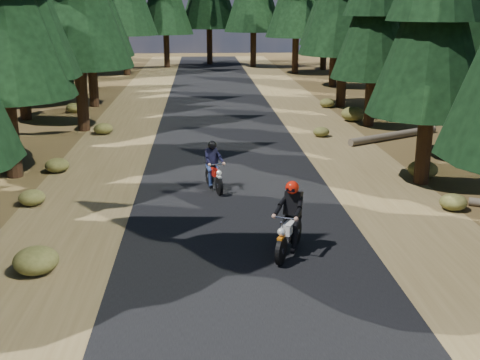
% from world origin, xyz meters
% --- Properties ---
extents(ground, '(120.00, 120.00, 0.00)m').
position_xyz_m(ground, '(0.00, 0.00, 0.00)').
color(ground, '#402D17').
rests_on(ground, ground).
extents(road, '(6.00, 100.00, 0.01)m').
position_xyz_m(road, '(0.00, 5.00, 0.01)').
color(road, black).
rests_on(road, ground).
extents(shoulder_l, '(3.20, 100.00, 0.01)m').
position_xyz_m(shoulder_l, '(-4.60, 5.00, 0.00)').
color(shoulder_l, brown).
rests_on(shoulder_l, ground).
extents(shoulder_r, '(3.20, 100.00, 0.01)m').
position_xyz_m(shoulder_r, '(4.60, 5.00, 0.00)').
color(shoulder_r, brown).
rests_on(shoulder_r, ground).
extents(log_near, '(4.59, 2.83, 0.32)m').
position_xyz_m(log_near, '(7.29, 11.13, 0.16)').
color(log_near, '#4C4233').
rests_on(log_near, ground).
extents(understory_shrubs, '(15.33, 29.80, 0.72)m').
position_xyz_m(understory_shrubs, '(1.37, 8.26, 0.28)').
color(understory_shrubs, '#474C1E').
rests_on(understory_shrubs, ground).
extents(rider_lead, '(1.32, 1.98, 1.71)m').
position_xyz_m(rider_lead, '(0.97, -0.94, 0.58)').
color(rider_lead, silver).
rests_on(rider_lead, road).
extents(rider_follow, '(0.93, 1.79, 1.53)m').
position_xyz_m(rider_follow, '(-0.63, 4.21, 0.51)').
color(rider_follow, '#941109').
rests_on(rider_follow, road).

